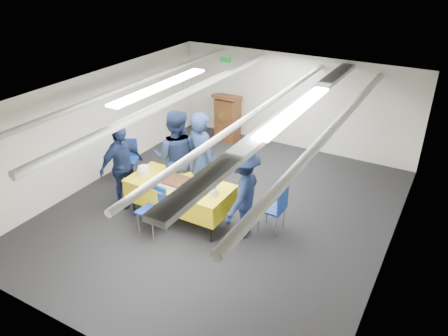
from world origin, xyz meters
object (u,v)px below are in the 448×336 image
at_px(sheet_cake, 180,183).
at_px(sailor_b, 176,157).
at_px(serving_table, 180,193).
at_px(sailor_a, 202,162).
at_px(sailor_c, 122,166).
at_px(sailor_d, 242,193).
at_px(chair_near, 154,205).
at_px(chair_left, 128,155).
at_px(chair_right, 277,205).
at_px(podium, 228,117).

xyz_separation_m(sheet_cake, sailor_b, (-0.50, 0.60, 0.13)).
height_order(serving_table, sailor_b, sailor_b).
xyz_separation_m(sailor_a, sailor_c, (-1.38, -0.66, -0.15)).
relative_size(sheet_cake, sailor_d, 0.34).
relative_size(chair_near, sailor_d, 0.52).
bearing_deg(sailor_c, serving_table, -74.74).
distance_m(sheet_cake, chair_left, 2.19).
bearing_deg(sailor_d, sheet_cake, -84.73).
height_order(sheet_cake, chair_right, chair_right).
relative_size(sheet_cake, sailor_c, 0.35).
xyz_separation_m(podium, chair_near, (0.87, -4.19, -0.08)).
xyz_separation_m(serving_table, chair_near, (-0.19, -0.52, -0.03)).
bearing_deg(serving_table, chair_left, 157.30).
distance_m(podium, sailor_a, 3.33).
bearing_deg(chair_right, podium, 130.97).
distance_m(chair_right, sailor_d, 0.69).
relative_size(chair_left, sailor_a, 0.45).
height_order(chair_right, chair_left, same).
distance_m(sheet_cake, sailor_d, 1.14).
distance_m(podium, sailor_d, 4.19).
xyz_separation_m(chair_near, sailor_b, (-0.24, 1.05, 0.42)).
distance_m(podium, sailor_c, 3.77).
bearing_deg(sailor_a, sailor_d, -178.61).
bearing_deg(sailor_a, sailor_b, 28.34).
relative_size(serving_table, podium, 1.54).
bearing_deg(sailor_d, chair_right, 121.47).
distance_m(serving_table, chair_right, 1.76).
bearing_deg(chair_near, sailor_d, 25.86).
relative_size(chair_right, sailor_a, 0.45).
bearing_deg(chair_right, sailor_d, -142.68).
relative_size(podium, chair_left, 1.44).
xyz_separation_m(serving_table, sailor_d, (1.19, 0.15, 0.28)).
xyz_separation_m(sailor_a, sailor_b, (-0.55, -0.05, -0.03)).
relative_size(sailor_c, sailor_d, 0.98).
distance_m(sheet_cake, sailor_c, 1.33).
xyz_separation_m(podium, sailor_b, (0.63, -3.14, 0.34)).
bearing_deg(sailor_b, sheet_cake, 106.39).
relative_size(sailor_a, sailor_d, 1.16).
bearing_deg(podium, sailor_d, -57.47).
bearing_deg(chair_left, chair_right, -4.46).
xyz_separation_m(podium, chair_right, (2.74, -3.15, -0.08)).
bearing_deg(serving_table, sailor_d, 7.12).
relative_size(serving_table, sailor_c, 1.17).
distance_m(sheet_cake, sailor_a, 0.67).
distance_m(sailor_a, sailor_b, 0.55).
bearing_deg(sailor_c, chair_right, -66.88).
relative_size(chair_near, sailor_a, 0.45).
bearing_deg(chair_right, sheet_cake, -159.75).
distance_m(serving_table, sailor_a, 0.72).
bearing_deg(sailor_d, serving_table, -88.73).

